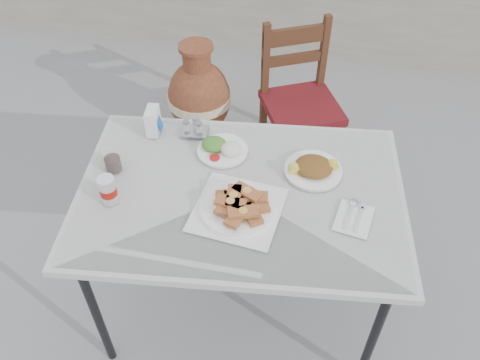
% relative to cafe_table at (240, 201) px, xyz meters
% --- Properties ---
extents(ground, '(80.00, 80.00, 0.00)m').
position_rel_cafe_table_xyz_m(ground, '(0.02, 0.12, -0.78)').
color(ground, slate).
rests_on(ground, ground).
extents(cafe_table, '(1.48, 1.08, 0.84)m').
position_rel_cafe_table_xyz_m(cafe_table, '(0.00, 0.00, 0.00)').
color(cafe_table, black).
rests_on(cafe_table, ground).
extents(pide_plate, '(0.38, 0.38, 0.07)m').
position_rel_cafe_table_xyz_m(pide_plate, '(0.01, -0.11, 0.09)').
color(pide_plate, white).
rests_on(pide_plate, cafe_table).
extents(salad_rice_plate, '(0.23, 0.23, 0.06)m').
position_rel_cafe_table_xyz_m(salad_rice_plate, '(-0.13, 0.23, 0.08)').
color(salad_rice_plate, white).
rests_on(salad_rice_plate, cafe_table).
extents(salad_chopped_plate, '(0.26, 0.26, 0.05)m').
position_rel_cafe_table_xyz_m(salad_chopped_plate, '(0.29, 0.18, 0.08)').
color(salad_chopped_plate, white).
rests_on(salad_chopped_plate, cafe_table).
extents(soda_can, '(0.07, 0.07, 0.13)m').
position_rel_cafe_table_xyz_m(soda_can, '(-0.52, -0.16, 0.12)').
color(soda_can, silver).
rests_on(soda_can, cafe_table).
extents(cola_glass, '(0.08, 0.08, 0.11)m').
position_rel_cafe_table_xyz_m(cola_glass, '(-0.57, 0.02, 0.11)').
color(cola_glass, white).
rests_on(cola_glass, cafe_table).
extents(napkin_holder, '(0.08, 0.11, 0.13)m').
position_rel_cafe_table_xyz_m(napkin_holder, '(-0.48, 0.30, 0.12)').
color(napkin_holder, white).
rests_on(napkin_holder, cafe_table).
extents(condiment_caddy, '(0.13, 0.11, 0.09)m').
position_rel_cafe_table_xyz_m(condiment_caddy, '(-0.29, 0.33, 0.09)').
color(condiment_caddy, silver).
rests_on(condiment_caddy, cafe_table).
extents(cutlery_napkin, '(0.17, 0.20, 0.01)m').
position_rel_cafe_table_xyz_m(cutlery_napkin, '(0.48, -0.05, 0.06)').
color(cutlery_napkin, white).
rests_on(cutlery_napkin, cafe_table).
extents(chair, '(0.58, 0.58, 0.98)m').
position_rel_cafe_table_xyz_m(chair, '(0.14, 1.14, -0.27)').
color(chair, '#39210F').
rests_on(chair, ground).
extents(terracotta_urn, '(0.43, 0.43, 0.75)m').
position_rel_cafe_table_xyz_m(terracotta_urn, '(-0.54, 1.25, -0.43)').
color(terracotta_urn, brown).
rests_on(terracotta_urn, ground).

